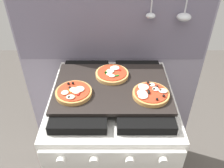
# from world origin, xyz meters

# --- Properties ---
(kitchen_backsplash) EXTENTS (1.10, 0.09, 1.55)m
(kitchen_backsplash) POSITION_xyz_m (0.00, 0.33, 0.79)
(kitchen_backsplash) COLOR gray
(kitchen_backsplash) RESTS_ON ground_plane
(stove) EXTENTS (0.60, 0.64, 0.90)m
(stove) POSITION_xyz_m (-0.00, -0.00, 0.45)
(stove) COLOR white
(stove) RESTS_ON ground_plane
(baking_tray) EXTENTS (0.54, 0.38, 0.02)m
(baking_tray) POSITION_xyz_m (0.00, 0.00, 0.91)
(baking_tray) COLOR black
(baking_tray) RESTS_ON stove
(pizza_left) EXTENTS (0.16, 0.16, 0.03)m
(pizza_left) POSITION_xyz_m (-0.17, -0.06, 0.93)
(pizza_left) COLOR #C18947
(pizza_left) RESTS_ON baking_tray
(pizza_right) EXTENTS (0.16, 0.16, 0.03)m
(pizza_right) POSITION_xyz_m (0.17, -0.07, 0.93)
(pizza_right) COLOR #C18947
(pizza_right) RESTS_ON baking_tray
(pizza_center) EXTENTS (0.16, 0.16, 0.03)m
(pizza_center) POSITION_xyz_m (-0.00, 0.08, 0.93)
(pizza_center) COLOR tan
(pizza_center) RESTS_ON baking_tray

